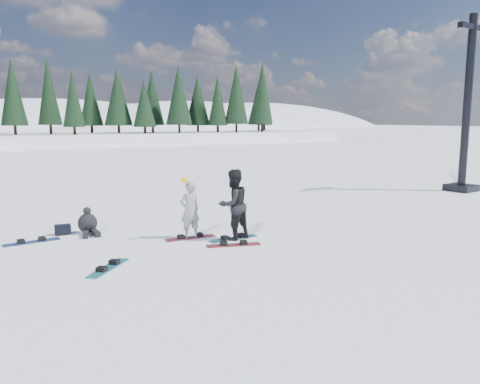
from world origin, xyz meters
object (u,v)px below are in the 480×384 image
snowboard_loose_a (108,268)px  snowboard_loose_c (32,242)px  snowboarder_man (233,205)px  snowboarder_woman (190,210)px  gear_bag (63,230)px  lift_tower (466,121)px  snowboard_loose_b (234,245)px  seated_rider (88,224)px

snowboard_loose_a → snowboard_loose_c: (-1.35, 3.40, 0.00)m
snowboarder_man → snowboard_loose_c: snowboarder_man is taller
snowboarder_woman → gear_bag: snowboarder_woman is taller
snowboarder_woman → snowboard_loose_a: (-2.78, -1.68, -0.84)m
lift_tower → snowboarder_woman: (-15.16, -2.16, -2.51)m
gear_bag → snowboard_loose_b: gear_bag is taller
lift_tower → snowboard_loose_a: lift_tower is taller
snowboarder_man → gear_bag: (-4.28, 2.97, -0.87)m
gear_bag → snowboard_loose_b: (3.95, -3.59, -0.14)m
snowboarder_woman → snowboard_loose_c: 4.55m
lift_tower → snowboarder_woman: 15.52m
snowboard_loose_a → snowboard_loose_c: 3.66m
lift_tower → snowboard_loose_c: 19.58m
gear_bag → snowboard_loose_c: gear_bag is taller
gear_bag → snowboard_loose_b: 5.34m
snowboarder_man → seated_rider: size_ratio=2.07×
snowboarder_man → seated_rider: (-3.58, 2.71, -0.71)m
gear_bag → snowboard_loose_b: size_ratio=0.30×
snowboard_loose_c → snowboarder_man: bearing=-30.9°
snowboarder_man → snowboard_loose_c: bearing=-37.3°
seated_rider → snowboard_loose_a: size_ratio=0.66×
snowboard_loose_a → snowboard_loose_b: size_ratio=1.00×
snowboarder_woman → snowboard_loose_c: size_ratio=1.22×
snowboard_loose_b → seated_rider: bearing=151.3°
snowboarder_man → snowboard_loose_b: 1.23m
seated_rider → snowboarder_man: bearing=-31.6°
lift_tower → snowboarder_man: 14.56m
seated_rider → snowboard_loose_a: seated_rider is taller
gear_bag → snowboard_loose_a: 3.99m
lift_tower → snowboard_loose_b: 15.20m
seated_rider → gear_bag: 0.76m
snowboarder_woman → snowboard_loose_b: snowboarder_woman is taller
snowboard_loose_b → snowboard_loose_a: bearing=-156.9°
seated_rider → gear_bag: size_ratio=2.20×
lift_tower → snowboard_loose_b: bearing=-174.5°
snowboard_loose_c → seated_rider: bearing=4.8°
lift_tower → gear_bag: (-18.37, 0.13, -3.22)m
snowboarder_man → snowboarder_woman: bearing=-44.8°
lift_tower → gear_bag: bearing=171.6°
snowboard_loose_a → snowboard_loose_b: (3.52, 0.37, 0.00)m
snowboarder_woman → snowboarder_man: 1.28m
seated_rider → snowboard_loose_a: 3.74m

